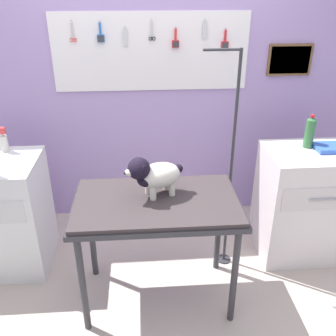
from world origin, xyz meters
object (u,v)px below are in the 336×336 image
Objects in this scene: grooming_arm at (229,175)px; cabinet_right at (304,203)px; soda_bottle at (310,132)px; dog at (154,175)px; spray_bottle_tall at (3,141)px; grooming_table at (157,210)px.

cabinet_right is at bearing 8.63° from grooming_arm.
cabinet_right is 0.58m from soda_bottle.
dog is 1.36m from cabinet_right.
grooming_arm reaches higher than dog.
soda_bottle reaches higher than spray_bottle_tall.
grooming_arm reaches higher than grooming_table.
spray_bottle_tall is (-2.30, 0.21, 0.52)m from cabinet_right.
dog is at bearing -28.32° from spray_bottle_tall.
dog reaches higher than cabinet_right.
cabinet_right reaches higher than grooming_table.
soda_bottle is (1.18, 0.52, 0.30)m from grooming_table.
dog reaches higher than spray_bottle_tall.
grooming_table is 5.66× the size of spray_bottle_tall.
grooming_table is 0.24m from dog.
grooming_arm reaches higher than soda_bottle.
grooming_table is 1.18× the size of cabinet_right.
grooming_arm is 0.73m from cabinet_right.
grooming_table is at bearing -148.33° from grooming_arm.
spray_bottle_tall is (-1.11, 0.65, 0.25)m from grooming_table.
grooming_arm is 0.65m from dog.
dog is (-0.56, -0.28, 0.17)m from grooming_arm.
soda_bottle is (1.19, 0.46, 0.07)m from dog.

